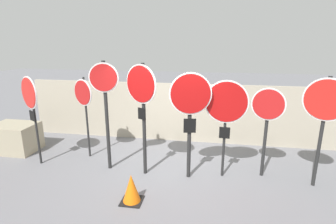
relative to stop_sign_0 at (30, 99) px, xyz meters
The scene contains 12 objects.
ground_plane 3.66m from the stop_sign_0, ahead, with size 40.00×40.00×0.00m, color slate.
fence_back 4.00m from the stop_sign_0, 34.30° to the left, with size 9.37×0.12×1.78m.
stop_sign_0 is the anchor object (origin of this frame).
stop_sign_1 1.20m from the stop_sign_0, 30.22° to the left, with size 0.61×0.34×2.13m.
stop_sign_2 1.86m from the stop_sign_0, ahead, with size 0.66×0.19×2.59m.
stop_sign_3 2.75m from the stop_sign_0, ahead, with size 0.76×0.42×2.56m.
stop_sign_4 3.79m from the stop_sign_0, ahead, with size 0.89×0.21×2.39m.
stop_sign_5 4.54m from the stop_sign_0, ahead, with size 0.93×0.14×2.22m.
stop_sign_6 5.44m from the stop_sign_0, ahead, with size 0.69×0.23×2.06m.
stop_sign_7 6.45m from the stop_sign_0, ahead, with size 0.79×0.39×2.35m.
traffic_cone_0 3.32m from the stop_sign_0, 22.37° to the right, with size 0.41×0.41×0.57m.
storage_crate 1.83m from the stop_sign_0, 150.89° to the left, with size 1.17×0.88×0.78m.
Camera 1 is at (0.99, -5.71, 3.03)m, focal length 28.00 mm.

